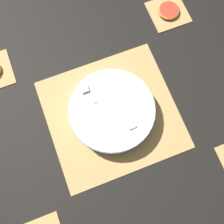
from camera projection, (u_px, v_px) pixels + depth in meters
The scene contains 5 objects.
ground_plane at pixel (112, 114), 0.89m from camera, with size 6.00×6.00×0.00m, color black.
bamboo_mat_center at pixel (112, 114), 0.89m from camera, with size 0.43×0.41×0.01m.
coaster_mat_far_right at pixel (168, 12), 0.99m from camera, with size 0.14×0.14×0.01m.
fruit_salad_bowl at pixel (112, 111), 0.85m from camera, with size 0.28×0.28×0.07m.
grapefruit_slice at pixel (169, 10), 0.98m from camera, with size 0.08×0.08×0.01m.
Camera 1 is at (-0.08, -0.21, 0.86)m, focal length 42.00 mm.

